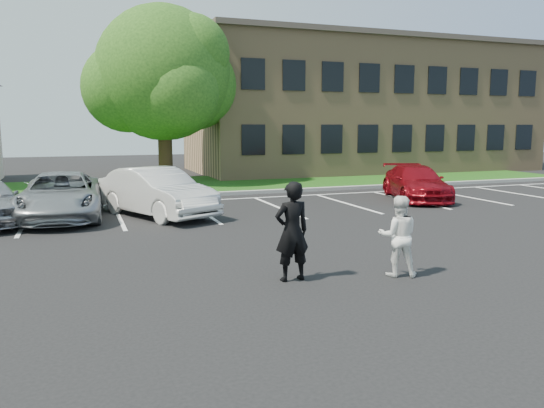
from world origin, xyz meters
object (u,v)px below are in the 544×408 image
object	(u,v)px
car_white_sedan	(157,192)
office_building	(360,107)
tree	(165,77)
car_silver_minivan	(61,196)
man_white_shirt	(398,236)
man_black_suit	(292,231)
car_red_compact	(416,183)

from	to	relation	value
car_white_sedan	office_building	bearing A→B (deg)	17.71
tree	car_silver_minivan	distance (m)	11.27
car_white_sedan	man_white_shirt	bearing A→B (deg)	-93.08
office_building	man_white_shirt	world-z (taller)	office_building
man_white_shirt	man_black_suit	bearing A→B (deg)	13.47
tree	man_black_suit	world-z (taller)	tree
man_black_suit	car_red_compact	size ratio (longest dim) A/B	0.41
car_silver_minivan	car_white_sedan	world-z (taller)	car_white_sedan
car_silver_minivan	tree	bearing A→B (deg)	65.56
office_building	car_red_compact	xyz separation A→B (m)	(-5.25, -13.93, -3.48)
car_red_compact	car_silver_minivan	bearing A→B (deg)	-162.05
car_white_sedan	car_red_compact	distance (m)	10.35
office_building	tree	bearing A→B (deg)	-161.09
tree	car_silver_minivan	world-z (taller)	tree
office_building	car_silver_minivan	world-z (taller)	office_building
office_building	tree	world-z (taller)	tree
tree	car_white_sedan	world-z (taller)	tree
tree	car_white_sedan	distance (m)	10.85
man_white_shirt	car_red_compact	xyz separation A→B (m)	(6.85, 9.13, -0.13)
man_black_suit	car_red_compact	world-z (taller)	man_black_suit
car_silver_minivan	car_red_compact	world-z (taller)	car_silver_minivan
man_black_suit	car_white_sedan	world-z (taller)	man_black_suit
office_building	tree	xyz separation A→B (m)	(-13.72, -4.70, 1.19)
office_building	man_black_suit	size ratio (longest dim) A/B	11.65
car_red_compact	man_white_shirt	bearing A→B (deg)	-108.38
tree	car_white_sedan	bearing A→B (deg)	-100.97
car_red_compact	car_white_sedan	bearing A→B (deg)	-159.05
man_black_suit	car_red_compact	distance (m)	12.50
tree	man_white_shirt	bearing A→B (deg)	-84.98
car_white_sedan	car_red_compact	xyz separation A→B (m)	(10.34, 0.44, -0.12)
office_building	car_red_compact	size ratio (longest dim) A/B	4.80
man_white_shirt	car_white_sedan	size ratio (longest dim) A/B	0.33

